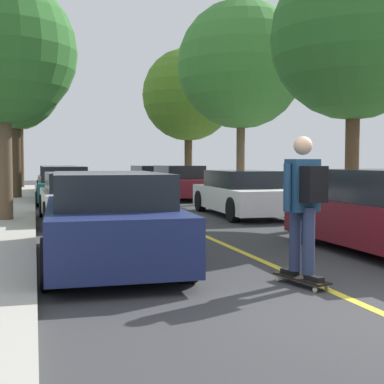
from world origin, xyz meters
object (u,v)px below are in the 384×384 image
parked_car_left_nearest (108,218)px  street_tree_right_far (188,95)px  parked_car_right_near (242,193)px  parked_car_right_farthest (151,179)px  fire_hydrant (373,209)px  parked_car_left_farthest (58,180)px  street_tree_left_nearest (3,51)px  skateboarder (304,198)px  parked_car_left_far (64,185)px  street_tree_right_nearest (354,36)px  street_tree_right_near (241,65)px  skateboard (301,279)px  parked_car_left_near (78,197)px  street_tree_left_far (20,100)px  parked_car_right_far (179,183)px  street_tree_left_near (15,84)px

parked_car_left_nearest → street_tree_right_far: bearing=70.2°
parked_car_right_near → parked_car_right_farthest: size_ratio=1.03×
fire_hydrant → parked_car_left_nearest: bearing=-161.2°
parked_car_left_farthest → street_tree_left_nearest: (-1.74, -12.46, 3.49)m
skateboarder → parked_car_left_farthest: bearing=96.0°
parked_car_left_nearest → parked_car_right_farthest: parked_car_left_nearest is taller
parked_car_left_farthest → parked_car_right_farthest: parked_car_left_farthest is taller
parked_car_left_far → street_tree_right_nearest: 11.76m
street_tree_right_near → skateboard: bearing=-108.5°
parked_car_left_nearest → parked_car_left_near: parked_car_left_nearest is taller
street_tree_left_far → street_tree_right_nearest: size_ratio=0.99×
street_tree_right_near → parked_car_left_far: bearing=163.9°
street_tree_right_nearest → street_tree_right_near: street_tree_right_near is taller
street_tree_left_far → fire_hydrant: 22.32m
fire_hydrant → skateboard: (-4.01, -4.23, -0.40)m
parked_car_left_nearest → parked_car_right_far: parked_car_left_nearest is taller
parked_car_left_far → parked_car_right_far: (4.61, 0.59, 0.00)m
skateboard → parked_car_right_far: bearing=80.6°
parked_car_left_near → parked_car_left_far: (0.00, 6.60, 0.05)m
fire_hydrant → street_tree_right_near: bearing=88.4°
parked_car_left_near → parked_car_left_farthest: (0.00, 12.25, 0.05)m
parked_car_left_near → street_tree_left_nearest: 3.95m
parked_car_right_farthest → street_tree_right_far: bearing=-26.5°
parked_car_right_near → street_tree_left_near: (-6.35, 7.70, 3.89)m
parked_car_left_near → skateboard: 8.23m
parked_car_right_near → street_tree_left_nearest: (-6.35, -0.49, 3.53)m
street_tree_left_near → skateboarder: 16.76m
parked_car_left_near → fire_hydrant: 7.15m
street_tree_left_nearest → skateboarder: (3.85, -7.76, -3.07)m
parked_car_right_far → street_tree_right_far: bearing=69.4°
parked_car_left_far → street_tree_left_nearest: bearing=-104.3°
parked_car_right_far → skateboarder: size_ratio=2.47×
parked_car_right_farthest → parked_car_left_farthest: bearing=-174.5°
parked_car_right_near → skateboarder: (-2.50, -8.25, 0.46)m
parked_car_left_farthest → street_tree_right_nearest: size_ratio=0.62×
street_tree_left_near → parked_car_right_farthest: bearing=36.5°
parked_car_right_farthest → street_tree_right_far: street_tree_right_far is taller
parked_car_right_far → street_tree_left_nearest: bearing=-130.6°
parked_car_left_nearest → parked_car_right_near: size_ratio=0.99×
street_tree_right_far → street_tree_right_near: bearing=-90.0°
street_tree_right_nearest → parked_car_right_farthest: bearing=96.5°
street_tree_right_near → parked_car_left_farthest: bearing=130.4°
parked_car_right_far → street_tree_left_nearest: street_tree_left_nearest is taller
parked_car_left_near → street_tree_right_near: 9.12m
street_tree_right_far → skateboard: (-4.25, -19.76, -4.76)m
parked_car_left_farthest → parked_car_right_near: size_ratio=0.88×
parked_car_left_nearest → parked_car_left_far: (-0.00, 12.39, -0.02)m
street_tree_left_near → street_tree_left_far: street_tree_left_far is taller
parked_car_right_farthest → street_tree_left_nearest: size_ratio=0.76×
street_tree_left_far → parked_car_left_near: bearing=-84.1°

